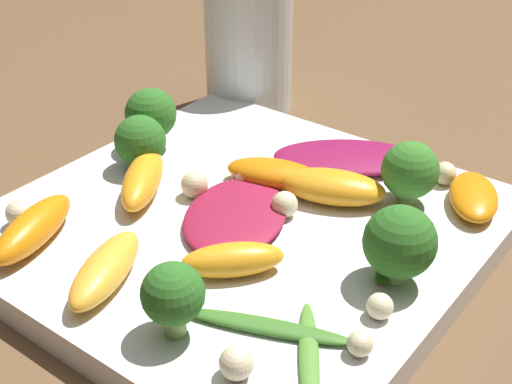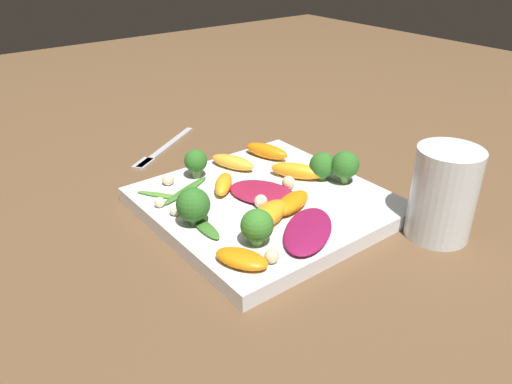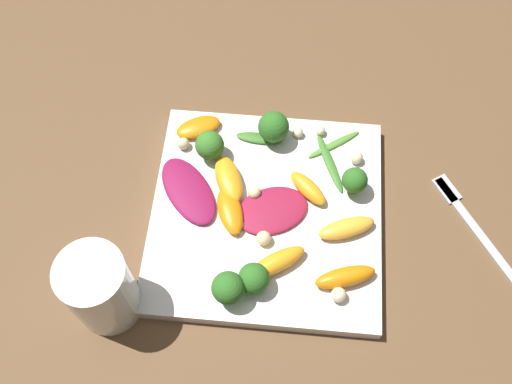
{
  "view_description": "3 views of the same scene",
  "coord_description": "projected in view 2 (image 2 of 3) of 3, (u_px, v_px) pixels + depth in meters",
  "views": [
    {
      "loc": [
        0.24,
        -0.3,
        0.27
      ],
      "look_at": [
        0.01,
        0.01,
        0.04
      ],
      "focal_mm": 50.0,
      "sensor_mm": 36.0,
      "label": 1
    },
    {
      "loc": [
        0.37,
        0.45,
        0.34
      ],
      "look_at": [
        0.01,
        -0.01,
        0.03
      ],
      "focal_mm": 35.0,
      "sensor_mm": 36.0,
      "label": 2
    },
    {
      "loc": [
        -0.33,
        -0.02,
        0.7
      ],
      "look_at": [
        0.02,
        0.01,
        0.04
      ],
      "focal_mm": 42.0,
      "sensor_mm": 36.0,
      "label": 3
    }
  ],
  "objects": [
    {
      "name": "broccoli_floret_3",
      "position": [
        257.0,
        226.0,
        0.56
      ],
      "size": [
        0.04,
        0.04,
        0.04
      ],
      "color": "#84AD5B",
      "rests_on": "plate"
    },
    {
      "name": "radicchio_leaf_0",
      "position": [
        308.0,
        230.0,
        0.58
      ],
      "size": [
        0.12,
        0.11,
        0.01
      ],
      "color": "maroon",
      "rests_on": "plate"
    },
    {
      "name": "broccoli_floret_1",
      "position": [
        192.0,
        204.0,
        0.59
      ],
      "size": [
        0.04,
        0.04,
        0.05
      ],
      "color": "#84AD5B",
      "rests_on": "plate"
    },
    {
      "name": "macadamia_nut_1",
      "position": [
        272.0,
        256.0,
        0.53
      ],
      "size": [
        0.02,
        0.02,
        0.02
      ],
      "color": "beige",
      "rests_on": "plate"
    },
    {
      "name": "plate",
      "position": [
        265.0,
        204.0,
        0.67
      ],
      "size": [
        0.29,
        0.29,
        0.02
      ],
      "color": "white",
      "rests_on": "ground_plane"
    },
    {
      "name": "arugula_sprig_0",
      "position": [
        185.0,
        190.0,
        0.67
      ],
      "size": [
        0.09,
        0.05,
        0.01
      ],
      "color": "#3D7528",
      "rests_on": "plate"
    },
    {
      "name": "broccoli_floret_2",
      "position": [
        322.0,
        165.0,
        0.7
      ],
      "size": [
        0.04,
        0.04,
        0.04
      ],
      "color": "#7A9E51",
      "rests_on": "plate"
    },
    {
      "name": "broccoli_floret_0",
      "position": [
        196.0,
        161.0,
        0.7
      ],
      "size": [
        0.03,
        0.03,
        0.04
      ],
      "color": "#84AD5B",
      "rests_on": "plate"
    },
    {
      "name": "radicchio_leaf_1",
      "position": [
        261.0,
        193.0,
        0.67
      ],
      "size": [
        0.1,
        0.11,
        0.01
      ],
      "color": "maroon",
      "rests_on": "plate"
    },
    {
      "name": "orange_segment_0",
      "position": [
        242.0,
        259.0,
        0.53
      ],
      "size": [
        0.05,
        0.07,
        0.02
      ],
      "color": "orange",
      "rests_on": "plate"
    },
    {
      "name": "orange_segment_4",
      "position": [
        297.0,
        171.0,
        0.71
      ],
      "size": [
        0.06,
        0.08,
        0.02
      ],
      "color": "orange",
      "rests_on": "plate"
    },
    {
      "name": "orange_segment_6",
      "position": [
        269.0,
        214.0,
        0.6
      ],
      "size": [
        0.08,
        0.06,
        0.02
      ],
      "color": "orange",
      "rests_on": "plate"
    },
    {
      "name": "orange_segment_2",
      "position": [
        292.0,
        203.0,
        0.63
      ],
      "size": [
        0.07,
        0.05,
        0.02
      ],
      "color": "orange",
      "rests_on": "plate"
    },
    {
      "name": "macadamia_nut_3",
      "position": [
        287.0,
        182.0,
        0.68
      ],
      "size": [
        0.02,
        0.02,
        0.02
      ],
      "color": "beige",
      "rests_on": "plate"
    },
    {
      "name": "broccoli_floret_4",
      "position": [
        345.0,
        165.0,
        0.69
      ],
      "size": [
        0.04,
        0.04,
        0.05
      ],
      "color": "#84AD5B",
      "rests_on": "plate"
    },
    {
      "name": "macadamia_nut_7",
      "position": [
        168.0,
        179.0,
        0.69
      ],
      "size": [
        0.02,
        0.02,
        0.02
      ],
      "color": "beige",
      "rests_on": "plate"
    },
    {
      "name": "fork",
      "position": [
        159.0,
        151.0,
        0.84
      ],
      "size": [
        0.16,
        0.11,
        0.01
      ],
      "color": "#B2B2B7",
      "rests_on": "ground_plane"
    },
    {
      "name": "arugula_sprig_2",
      "position": [
        205.0,
        227.0,
        0.59
      ],
      "size": [
        0.02,
        0.06,
        0.01
      ],
      "color": "#3D7528",
      "rests_on": "plate"
    },
    {
      "name": "macadamia_nut_4",
      "position": [
        280.0,
        150.0,
        0.78
      ],
      "size": [
        0.02,
        0.02,
        0.02
      ],
      "color": "beige",
      "rests_on": "plate"
    },
    {
      "name": "ground_plane",
      "position": [
        265.0,
        210.0,
        0.67
      ],
      "size": [
        2.4,
        2.4,
        0.0
      ],
      "primitive_type": "plane",
      "color": "brown"
    },
    {
      "name": "drinking_glass",
      "position": [
        443.0,
        194.0,
        0.59
      ],
      "size": [
        0.08,
        0.08,
        0.11
      ],
      "color": "white",
      "rests_on": "ground_plane"
    },
    {
      "name": "macadamia_nut_5",
      "position": [
        295.0,
        197.0,
        0.65
      ],
      "size": [
        0.01,
        0.01,
        0.01
      ],
      "color": "beige",
      "rests_on": "plate"
    },
    {
      "name": "arugula_sprig_1",
      "position": [
        165.0,
        196.0,
        0.66
      ],
      "size": [
        0.06,
        0.07,
        0.0
      ],
      "color": "#518E33",
      "rests_on": "plate"
    },
    {
      "name": "macadamia_nut_0",
      "position": [
        175.0,
        210.0,
        0.62
      ],
      "size": [
        0.01,
        0.01,
        0.01
      ],
      "color": "beige",
      "rests_on": "plate"
    },
    {
      "name": "orange_segment_1",
      "position": [
        266.0,
        151.0,
        0.77
      ],
      "size": [
        0.05,
        0.08,
        0.02
      ],
      "color": "orange",
      "rests_on": "plate"
    },
    {
      "name": "macadamia_nut_6",
      "position": [
        160.0,
        202.0,
        0.64
      ],
      "size": [
        0.01,
        0.01,
        0.01
      ],
      "color": "beige",
      "rests_on": "plate"
    },
    {
      "name": "macadamia_nut_2",
      "position": [
        261.0,
        201.0,
        0.64
      ],
      "size": [
        0.02,
        0.02,
        0.02
      ],
      "color": "beige",
      "rests_on": "plate"
    },
    {
      "name": "orange_segment_5",
      "position": [
        223.0,
        184.0,
        0.68
      ],
      "size": [
        0.06,
        0.06,
        0.02
      ],
      "color": "orange",
      "rests_on": "plate"
    },
    {
      "name": "orange_segment_3",
      "position": [
        233.0,
        162.0,
        0.74
      ],
      "size": [
        0.05,
        0.08,
        0.02
      ],
      "color": "#FCAD33",
      "rests_on": "plate"
    }
  ]
}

